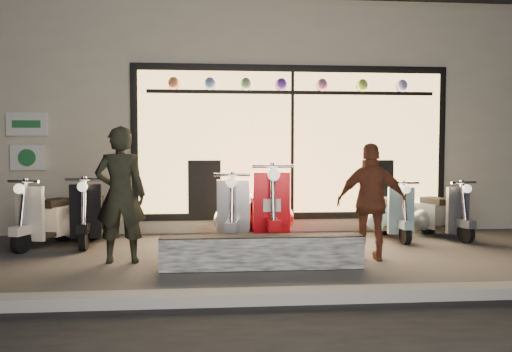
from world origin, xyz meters
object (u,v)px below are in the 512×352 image
Objects in this scene: graffiti_barrier at (262,252)px; woman at (372,202)px; scooter_silver at (238,214)px; man at (121,195)px; scooter_red at (267,211)px.

woman reaches higher than graffiti_barrier.
scooter_silver reaches higher than graffiti_barrier.
woman is (1.45, 0.34, 0.56)m from graffiti_barrier.
scooter_silver is at bearing -139.70° from man.
scooter_red is at bearing -40.70° from woman.
graffiti_barrier is at bearing -98.18° from scooter_red.
graffiti_barrier is 1.85m from scooter_silver.
man reaches higher than woman.
scooter_red is 0.94× the size of man.
man is 3.20m from woman.
scooter_silver is at bearing 96.32° from graffiti_barrier.
graffiti_barrier is at bearing 163.75° from man.
scooter_silver is (-0.20, 1.83, 0.22)m from graffiti_barrier.
graffiti_barrier is 1.64× the size of scooter_silver.
graffiti_barrier is 1.49× the size of scooter_red.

